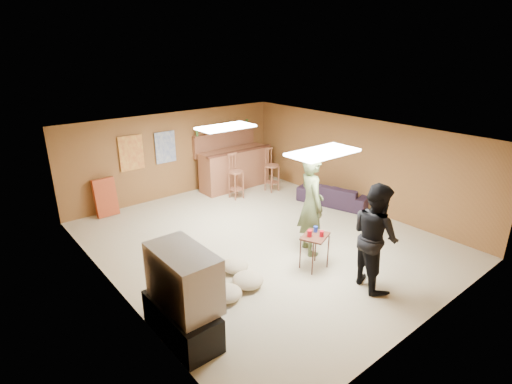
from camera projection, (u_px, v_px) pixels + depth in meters
ground at (262, 240)px, 8.26m from camera, size 7.00×7.00×0.00m
ceiling at (263, 135)px, 7.50m from camera, size 6.00×7.00×0.02m
wall_back at (176, 154)px, 10.41m from camera, size 6.00×0.02×2.20m
wall_front at (431, 259)px, 5.35m from camera, size 6.00×0.02×2.20m
wall_left at (113, 233)px, 6.09m from camera, size 0.02×7.00×2.20m
wall_right at (357, 163)px, 9.67m from camera, size 0.02×7.00×2.20m
tv_stand at (182, 320)px, 5.47m from camera, size 0.55×1.30×0.50m
dvd_box at (196, 320)px, 5.64m from camera, size 0.35×0.50×0.08m
tv_body at (183, 278)px, 5.29m from camera, size 0.60×1.10×0.80m
tv_screen at (203, 270)px, 5.47m from camera, size 0.02×0.95×0.65m
bar_counter at (235, 169)px, 11.10m from camera, size 2.00×0.60×1.10m
bar_lip at (240, 151)px, 10.73m from camera, size 2.10×0.12×0.05m
bar_shelf at (225, 132)px, 11.10m from camera, size 2.00×0.18×0.05m
bar_backing at (224, 143)px, 11.21m from camera, size 2.00×0.14×0.60m
poster_left at (131, 153)px, 9.58m from camera, size 0.60×0.03×0.85m
poster_right at (165, 147)px, 10.12m from camera, size 0.55×0.03×0.80m
folding_chair_stack at (106, 197)px, 9.30m from camera, size 0.50×0.26×0.91m
ceiling_panel_front at (323, 152)px, 6.42m from camera, size 1.20×0.60×0.04m
ceiling_panel_back at (226, 127)px, 8.38m from camera, size 1.20×0.60×0.04m
person_olive at (311, 205)px, 7.49m from camera, size 0.72×0.84×1.94m
person_black at (375, 236)px, 6.44m from camera, size 0.94×1.06×1.80m
sofa at (334, 194)px, 10.05m from camera, size 1.18×1.90×0.52m
tray_table at (314, 252)px, 7.12m from camera, size 0.61×0.56×0.65m
cup_red_near at (310, 233)px, 6.95m from camera, size 0.10×0.10×0.12m
cup_red_far at (322, 234)px, 6.96m from camera, size 0.10×0.10×0.10m
cup_blue at (316, 229)px, 7.13m from camera, size 0.09×0.09×0.11m
bar_stool_left at (236, 177)px, 10.31m from camera, size 0.46×0.46×1.17m
bar_stool_right at (272, 172)px, 10.84m from camera, size 0.37×0.37×1.09m
cushion_near_tv at (248, 280)px, 6.64m from camera, size 0.55×0.55×0.24m
cushion_mid at (235, 266)px, 7.10m from camera, size 0.57×0.57×0.21m
cushion_far at (227, 293)px, 6.31m from camera, size 0.57×0.57×0.21m
bottle_row at (223, 127)px, 10.99m from camera, size 1.76×0.08×0.26m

